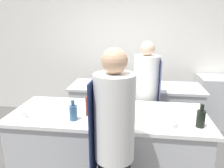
% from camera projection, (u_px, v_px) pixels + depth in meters
% --- Properties ---
extents(wall_back, '(8.00, 0.06, 2.80)m').
position_uv_depth(wall_back, '(123.00, 48.00, 4.44)').
color(wall_back, silver).
rests_on(wall_back, ground_plane).
extents(prep_counter, '(2.26, 0.90, 0.88)m').
position_uv_depth(prep_counter, '(108.00, 146.00, 2.66)').
color(prep_counter, '#B7BABC').
rests_on(prep_counter, ground_plane).
extents(pass_counter, '(2.18, 0.73, 0.88)m').
position_uv_depth(pass_counter, '(135.00, 110.00, 3.76)').
color(pass_counter, '#B7BABC').
rests_on(pass_counter, ground_plane).
extents(oven_range, '(0.87, 0.62, 0.93)m').
position_uv_depth(oven_range, '(221.00, 101.00, 4.12)').
color(oven_range, '#B7BABC').
rests_on(oven_range, ground_plane).
extents(chef_at_prep_near, '(0.35, 0.33, 1.72)m').
position_uv_depth(chef_at_prep_near, '(114.00, 149.00, 1.84)').
color(chef_at_prep_near, black).
rests_on(chef_at_prep_near, ground_plane).
extents(chef_at_stove, '(0.38, 0.36, 1.66)m').
position_uv_depth(chef_at_stove, '(146.00, 99.00, 3.17)').
color(chef_at_stove, black).
rests_on(chef_at_stove, ground_plane).
extents(bottle_olive_oil, '(0.09, 0.09, 0.24)m').
position_uv_depth(bottle_olive_oil, '(201.00, 118.00, 2.17)').
color(bottle_olive_oil, black).
rests_on(bottle_olive_oil, prep_counter).
extents(bottle_vinegar, '(0.09, 0.09, 0.22)m').
position_uv_depth(bottle_vinegar, '(96.00, 101.00, 2.68)').
color(bottle_vinegar, silver).
rests_on(bottle_vinegar, prep_counter).
extents(bottle_wine, '(0.09, 0.09, 0.30)m').
position_uv_depth(bottle_wine, '(89.00, 105.00, 2.45)').
color(bottle_wine, '#5B2319').
rests_on(bottle_wine, prep_counter).
extents(bottle_cooking_oil, '(0.08, 0.08, 0.23)m').
position_uv_depth(bottle_cooking_oil, '(73.00, 112.00, 2.33)').
color(bottle_cooking_oil, '#2D5175').
rests_on(bottle_cooking_oil, prep_counter).
extents(bottle_sauce, '(0.08, 0.08, 0.29)m').
position_uv_depth(bottle_sauce, '(128.00, 108.00, 2.39)').
color(bottle_sauce, '#B2A84C').
rests_on(bottle_sauce, prep_counter).
extents(bowl_mixing_large, '(0.19, 0.19, 0.06)m').
position_uv_depth(bowl_mixing_large, '(168.00, 124.00, 2.20)').
color(bowl_mixing_large, white).
rests_on(bowl_mixing_large, prep_counter).
extents(bowl_prep_small, '(0.27, 0.27, 0.05)m').
position_uv_depth(bowl_prep_small, '(121.00, 103.00, 2.77)').
color(bowl_prep_small, '#B7BABC').
rests_on(bowl_prep_small, prep_counter).
extents(cup, '(0.10, 0.10, 0.08)m').
position_uv_depth(cup, '(23.00, 114.00, 2.40)').
color(cup, white).
rests_on(cup, prep_counter).
extents(cutting_board, '(0.31, 0.27, 0.01)m').
position_uv_depth(cutting_board, '(163.00, 110.00, 2.61)').
color(cutting_board, white).
rests_on(cutting_board, prep_counter).
extents(stockpot, '(0.24, 0.24, 0.16)m').
position_uv_depth(stockpot, '(133.00, 82.00, 3.56)').
color(stockpot, '#B7BABC').
rests_on(stockpot, pass_counter).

